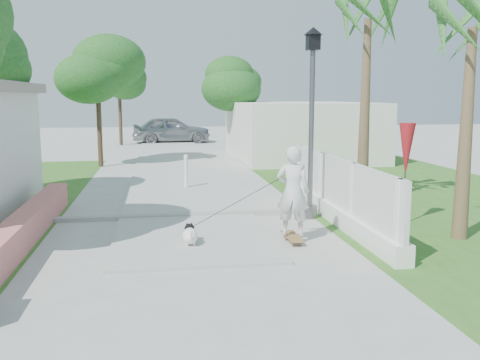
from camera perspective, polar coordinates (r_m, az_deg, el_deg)
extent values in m
plane|color=#B7B7B2|center=(7.24, -2.89, -14.55)|extent=(90.00, 90.00, 0.00)
cube|color=#B7B7B2|center=(26.77, -7.36, 2.73)|extent=(3.20, 36.00, 0.06)
cube|color=#999993|center=(12.94, -5.67, -3.77)|extent=(6.50, 0.25, 0.10)
cube|color=#2E6720|center=(16.75, 18.58, -1.44)|extent=(8.00, 20.00, 0.01)
cube|color=#E07873|center=(11.23, -22.21, -5.05)|extent=(0.45, 8.00, 0.60)
cube|color=white|center=(12.59, 10.26, -3.53)|extent=(0.35, 7.00, 0.40)
cube|color=white|center=(12.45, 10.36, -0.15)|extent=(0.10, 7.00, 1.10)
cube|color=white|center=(9.58, 16.60, -4.31)|extent=(0.14, 0.14, 1.50)
cube|color=white|center=(11.56, 11.95, -1.90)|extent=(0.14, 0.14, 1.50)
cube|color=white|center=(13.61, 8.68, -0.20)|extent=(0.14, 0.14, 1.50)
cube|color=white|center=(15.50, 6.47, 0.96)|extent=(0.14, 0.14, 1.50)
cube|color=silver|center=(25.54, 6.35, 5.31)|extent=(6.00, 8.00, 2.60)
cylinder|color=#59595E|center=(12.91, 7.43, -3.37)|extent=(0.36, 0.36, 0.30)
cylinder|color=#59595E|center=(12.65, 7.60, 4.85)|extent=(0.12, 0.12, 4.00)
cube|color=black|center=(12.68, 7.80, 14.35)|extent=(0.28, 0.28, 0.35)
cone|color=black|center=(12.71, 7.83, 15.47)|extent=(0.44, 0.44, 0.18)
cylinder|color=white|center=(16.80, -5.78, 0.72)|extent=(0.12, 0.12, 1.00)
sphere|color=white|center=(16.73, -5.81, 2.48)|extent=(0.14, 0.14, 0.14)
cylinder|color=#59595E|center=(12.52, 17.18, -0.12)|extent=(0.04, 0.04, 2.00)
cone|color=red|center=(12.44, 17.33, 3.06)|extent=(0.36, 0.36, 1.20)
cylinder|color=#4C3826|center=(22.75, -14.79, 6.21)|extent=(0.20, 0.20, 3.85)
ellipsoid|color=#164E1A|center=(22.74, -14.96, 10.37)|extent=(3.40, 3.40, 2.55)
ellipsoid|color=#164E1A|center=(22.53, -14.54, 11.29)|extent=(2.89, 2.89, 2.18)
ellipsoid|color=#164E1A|center=(22.99, -15.49, 12.08)|extent=(2.55, 2.55, 1.90)
cylinder|color=#4C3826|center=(26.91, -0.56, 6.51)|extent=(0.20, 0.20, 3.50)
ellipsoid|color=#164E1A|center=(26.89, -0.57, 9.70)|extent=(3.00, 3.00, 2.25)
ellipsoid|color=#164E1A|center=(26.73, -0.07, 10.46)|extent=(2.55, 2.55, 1.92)
ellipsoid|color=#164E1A|center=(27.08, -1.06, 11.18)|extent=(2.25, 2.25, 1.68)
cylinder|color=#4C3826|center=(32.69, -12.66, 7.02)|extent=(0.20, 0.20, 3.85)
ellipsoid|color=#164E1A|center=(32.68, -12.76, 9.92)|extent=(3.20, 3.20, 2.40)
ellipsoid|color=#164E1A|center=(32.48, -12.45, 10.55)|extent=(2.72, 2.72, 2.05)
ellipsoid|color=#164E1A|center=(32.92, -13.13, 11.11)|extent=(2.40, 2.40, 1.79)
cone|color=brown|center=(14.13, 13.15, 6.73)|extent=(0.32, 0.32, 4.80)
cone|color=brown|center=(11.56, 22.93, 4.34)|extent=(0.32, 0.32, 4.20)
cube|color=olive|center=(10.83, 5.58, -6.00)|extent=(0.59, 0.97, 0.02)
imported|color=silver|center=(10.63, 5.66, -1.21)|extent=(0.77, 0.64, 1.81)
cylinder|color=gray|center=(10.51, 5.59, -6.83)|extent=(0.03, 0.07, 0.07)
cylinder|color=gray|center=(10.55, 6.48, -6.78)|extent=(0.03, 0.07, 0.07)
cylinder|color=gray|center=(11.14, 4.72, -5.91)|extent=(0.03, 0.07, 0.07)
cylinder|color=gray|center=(11.18, 5.57, -5.87)|extent=(0.03, 0.07, 0.07)
ellipsoid|color=white|center=(10.36, -5.35, -5.96)|extent=(0.29, 0.48, 0.30)
sphere|color=black|center=(10.55, -5.42, -5.16)|extent=(0.19, 0.19, 0.19)
sphere|color=white|center=(10.65, -5.44, -5.16)|extent=(0.09, 0.09, 0.09)
cone|color=black|center=(10.53, -5.68, -4.68)|extent=(0.06, 0.06, 0.07)
cone|color=black|center=(10.53, -5.18, -4.67)|extent=(0.06, 0.06, 0.07)
cylinder|color=white|center=(10.51, -5.74, -6.66)|extent=(0.04, 0.04, 0.14)
cylinder|color=white|center=(10.51, -4.99, -6.64)|extent=(0.04, 0.04, 0.14)
cylinder|color=white|center=(10.28, -5.68, -7.00)|extent=(0.04, 0.04, 0.14)
cylinder|color=white|center=(10.29, -4.91, -6.98)|extent=(0.04, 0.04, 0.14)
cylinder|color=white|center=(10.11, -5.28, -5.85)|extent=(0.03, 0.12, 0.12)
imported|color=#B2B3BA|center=(33.90, -7.33, 5.36)|extent=(4.94, 2.23, 1.65)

